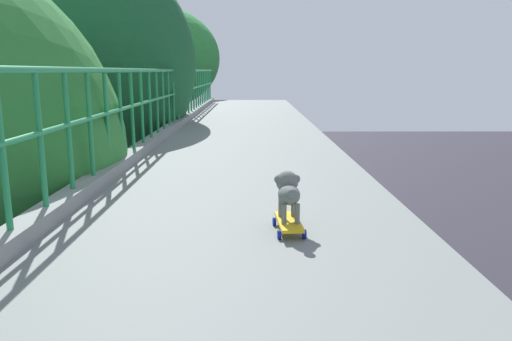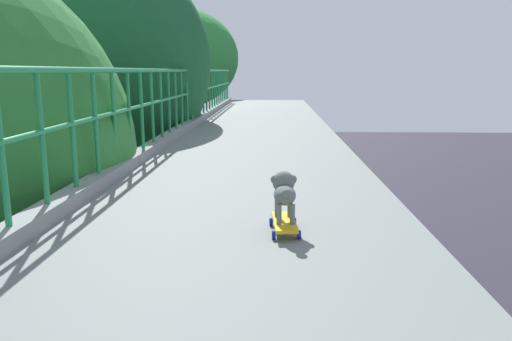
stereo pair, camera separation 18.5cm
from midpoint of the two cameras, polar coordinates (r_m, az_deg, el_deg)
name	(u,v)px [view 1 (the left image)]	position (r m, az deg, el deg)	size (l,w,h in m)	color
city_bus	(87,177)	(28.52, -19.29, -0.73)	(2.67, 11.64, 3.13)	red
roadside_tree_far	(77,65)	(11.75, -20.66, 11.43)	(5.25, 5.25, 10.31)	#4E3424
roadside_tree_farthest	(159,59)	(23.31, -11.50, 12.65)	(5.55, 5.55, 10.41)	#493F24
toy_skateboard	(289,223)	(3.58, 2.36, -6.13)	(0.23, 0.48, 0.09)	gold
small_dog	(288,190)	(3.56, 2.31, -2.26)	(0.19, 0.39, 0.34)	slate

